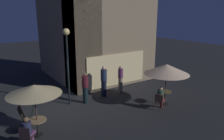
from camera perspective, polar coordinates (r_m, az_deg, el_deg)
name	(u,v)px	position (r m, az deg, el deg)	size (l,w,h in m)	color
ground_plane	(59,108)	(12.16, -13.75, -9.53)	(60.00, 60.00, 0.00)	black
cafe_building	(86,19)	(15.70, -6.78, 13.11)	(6.46, 7.57, 9.00)	#8B785D
street_lamp_near_corner	(67,49)	(11.62, -11.71, 5.30)	(0.36, 0.36, 4.15)	black
menu_sandwich_board	(27,116)	(10.47, -21.30, -11.19)	(0.81, 0.73, 0.99)	black
cafe_table_0	(37,124)	(9.62, -18.93, -13.21)	(0.75, 0.75, 0.72)	black
cafe_table_1	(165,95)	(12.35, 13.68, -6.44)	(0.68, 0.68, 0.77)	black
patio_umbrella_0	(34,90)	(9.04, -19.70, -4.90)	(2.13, 2.13, 2.21)	black
patio_umbrella_1	(167,69)	(11.90, 14.11, 0.20)	(2.40, 2.40, 2.29)	black
cafe_chair_0	(26,136)	(8.94, -21.56, -15.67)	(0.59, 0.59, 0.90)	black
cafe_chair_1	(159,100)	(11.59, 12.31, -7.69)	(0.57, 0.57, 0.89)	brown
patron_seated_0	(28,130)	(8.97, -21.19, -14.35)	(0.50, 0.51, 1.24)	#60395F
patron_seated_1	(161,96)	(11.65, 12.60, -6.73)	(0.53, 0.45, 1.27)	#55131F
patron_standing_2	(120,79)	(13.66, 2.24, -2.39)	(0.31, 0.31, 1.75)	gray
patron_standing_3	(104,81)	(13.08, -2.16, -2.94)	(0.37, 0.37, 1.87)	black
patron_standing_4	(85,88)	(12.19, -7.00, -4.72)	(0.36, 0.36, 1.74)	black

